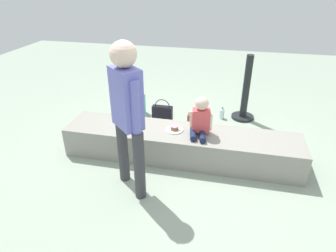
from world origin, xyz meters
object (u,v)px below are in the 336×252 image
Objects in this scene: party_cup_red at (196,113)px; handbag_black_leather at (162,113)px; child_seated at (201,119)px; cake_box_white at (153,131)px; water_bottle_near_gift at (222,113)px; adult_standing at (127,108)px; handbag_brown_canvas at (197,121)px; cake_plate at (175,129)px; gift_bag at (138,103)px; water_bottle_far_side at (121,115)px.

party_cup_red is 0.28× the size of handbag_black_leather.
child_seated is at bearing -80.85° from party_cup_red.
party_cup_red is at bearing 54.50° from cake_box_white.
water_bottle_near_gift is 0.53× the size of handbag_black_leather.
child_seated is 0.30× the size of adult_standing.
handbag_black_leather reaches higher than handbag_brown_canvas.
child_seated is 2.16× the size of cake_plate.
cake_box_white is (-0.54, -0.75, 0.01)m from party_cup_red.
adult_standing is 8.27× the size of water_bottle_near_gift.
cake_box_white is 0.48m from handbag_black_leather.
child_seated is 2.47× the size of water_bottle_near_gift.
adult_standing reaches higher than handbag_black_leather.
gift_bag is 3.76× the size of party_cup_red.
child_seated is 1.38m from water_bottle_near_gift.
cake_plate is (0.33, 0.72, -0.58)m from adult_standing.
cake_box_white is (-0.09, 1.20, -0.91)m from adult_standing.
water_bottle_near_gift is at bearing 3.72° from gift_bag.
handbag_brown_canvas is at bearing 99.29° from child_seated.
cake_box_white is at bearing -93.26° from handbag_black_leather.
cake_plate is (-0.32, 0.03, -0.19)m from child_seated.
water_bottle_far_side is at bearing -168.26° from handbag_black_leather.
cake_box_white is (0.44, -0.67, -0.11)m from gift_bag.
party_cup_red is (1.16, 0.41, -0.04)m from water_bottle_far_side.
adult_standing is 7.22× the size of cake_plate.
water_bottle_near_gift is at bearing 48.18° from handbag_brown_canvas.
water_bottle_near_gift is at bearing 1.43° from party_cup_red.
child_seated is 1.68m from water_bottle_far_side.
child_seated is 1.50× the size of handbag_brown_canvas.
gift_bag is at bearing 123.19° from cake_box_white.
handbag_black_leather is 1.14× the size of handbag_brown_canvas.
handbag_black_leather is (-0.39, 0.96, -0.27)m from cake_plate.
adult_standing is 2.32m from water_bottle_near_gift.
adult_standing reaches higher than party_cup_red.
handbag_black_leather is at bearing -22.45° from gift_bag.
handbag_black_leather is at bearing 86.74° from cake_box_white.
gift_bag is 1.41m from water_bottle_near_gift.
adult_standing is 1.92m from water_bottle_far_side.
water_bottle_far_side is 0.71m from cake_box_white.
water_bottle_near_gift is at bearing 14.82° from water_bottle_far_side.
handbag_brown_canvas reaches higher than party_cup_red.
water_bottle_near_gift is 1.23m from cake_box_white.
cake_box_white is at bearing -125.50° from party_cup_red.
adult_standing is at bearing -85.77° from cake_box_white.
child_seated is 1.00m from handbag_brown_canvas.
gift_bag is at bearing -176.28° from water_bottle_near_gift.
cake_plate is 1.39m from water_bottle_near_gift.
water_bottle_near_gift is (0.22, 1.27, -0.50)m from child_seated.
cake_box_white is at bearing 145.62° from child_seated.
child_seated is at bearing -80.71° from handbag_brown_canvas.
party_cup_red is 0.30× the size of cake_box_white.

